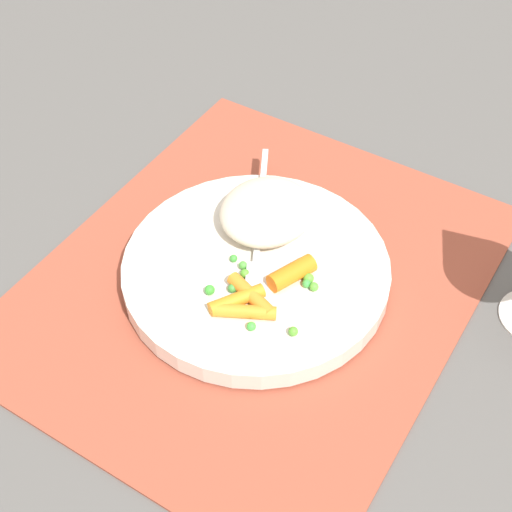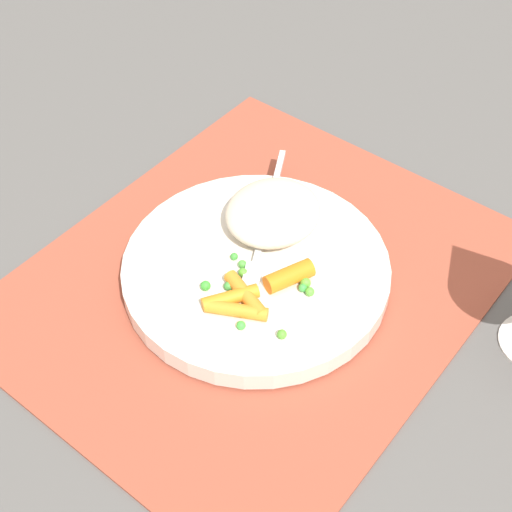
# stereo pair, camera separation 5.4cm
# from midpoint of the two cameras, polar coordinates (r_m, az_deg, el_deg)

# --- Properties ---
(ground_plane) EXTENTS (2.40, 2.40, 0.00)m
(ground_plane) POSITION_cam_midpoint_polar(r_m,az_deg,el_deg) (0.71, 2.17, -2.04)
(ground_plane) COLOR #565451
(placemat) EXTENTS (0.46, 0.38, 0.01)m
(placemat) POSITION_cam_midpoint_polar(r_m,az_deg,el_deg) (0.71, 2.18, -1.88)
(placemat) COLOR #9E4733
(placemat) RESTS_ON ground_plane
(plate) EXTENTS (0.25, 0.25, 0.02)m
(plate) POSITION_cam_midpoint_polar(r_m,az_deg,el_deg) (0.70, 2.20, -1.19)
(plate) COLOR silver
(plate) RESTS_ON placemat
(rice_mound) EXTENTS (0.10, 0.09, 0.03)m
(rice_mound) POSITION_cam_midpoint_polar(r_m,az_deg,el_deg) (0.72, 3.45, 3.24)
(rice_mound) COLOR beige
(rice_mound) RESTS_ON plate
(carrot_portion) EXTENTS (0.10, 0.06, 0.02)m
(carrot_portion) POSITION_cam_midpoint_polar(r_m,az_deg,el_deg) (0.66, 2.26, -2.93)
(carrot_portion) COLOR orange
(carrot_portion) RESTS_ON plate
(pea_scatter) EXTENTS (0.08, 0.10, 0.01)m
(pea_scatter) POSITION_cam_midpoint_polar(r_m,az_deg,el_deg) (0.67, 2.49, -2.91)
(pea_scatter) COLOR green
(pea_scatter) RESTS_ON plate
(fork) EXTENTS (0.19, 0.11, 0.01)m
(fork) POSITION_cam_midpoint_polar(r_m,az_deg,el_deg) (0.72, 2.65, 1.50)
(fork) COLOR silver
(fork) RESTS_ON plate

